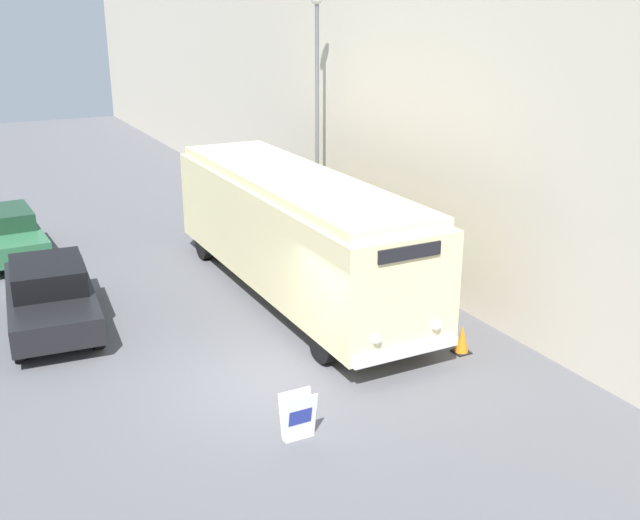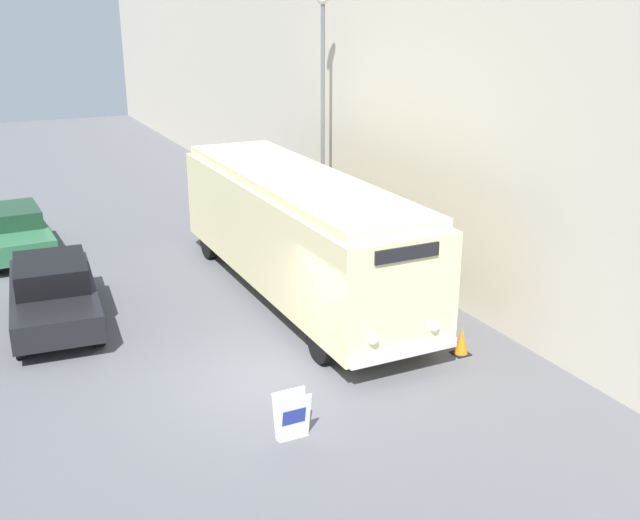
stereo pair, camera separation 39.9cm
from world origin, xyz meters
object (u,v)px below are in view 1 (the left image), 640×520
Objects in this scene: vintage_bus at (294,228)px; sign_board at (298,416)px; streetlamp at (317,91)px; parked_car_mid at (6,232)px; parked_car_near at (50,294)px; traffic_cone at (462,339)px.

vintage_bus reaches higher than sign_board.
parked_car_mid is (-8.90, 3.40, -4.10)m from streetlamp.
parked_car_mid is (-0.37, 6.12, -0.06)m from parked_car_near.
streetlamp reaches higher than traffic_cone.
vintage_bus is 6.18m from parked_car_near.
sign_board is at bearing -118.91° from streetlamp.
vintage_bus reaches higher than parked_car_mid.
parked_car_mid is at bearing 159.08° from streetlamp.
streetlamp is at bearing 61.09° from sign_board.
parked_car_mid is at bearing 104.66° from sign_board.
parked_car_near reaches higher than traffic_cone.
streetlamp is 1.57× the size of parked_car_near.
vintage_bus is 1.40× the size of streetlamp.
traffic_cone is at bearing -70.18° from vintage_bus.
parked_car_near is at bearing 113.43° from sign_board.
vintage_bus is 7.11m from sign_board.
streetlamp is at bearing -23.01° from parked_car_mid.
sign_board is 0.12× the size of streetlamp.
traffic_cone is at bearing -57.45° from parked_car_mid.
sign_board is at bearing -77.44° from parked_car_mid.
streetlamp is at bearing 22.35° from parked_car_near.
streetlamp is 9.59m from traffic_cone.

